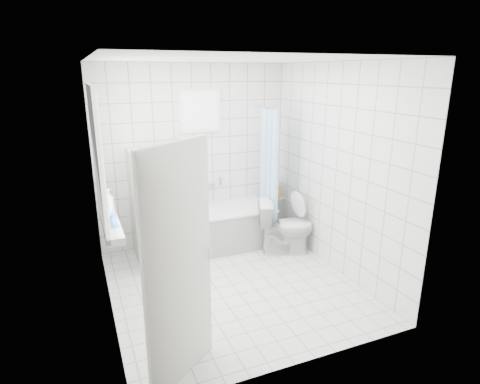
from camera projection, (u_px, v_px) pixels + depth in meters
name	position (u px, v px, depth m)	size (l,w,h in m)	color
ground	(233.00, 285.00, 4.86)	(3.00, 3.00, 0.00)	white
ceiling	(231.00, 59.00, 4.11)	(3.00, 3.00, 0.00)	white
wall_back	(194.00, 156.00, 5.81)	(2.80, 0.02, 2.60)	white
wall_front	(302.00, 227.00, 3.16)	(2.80, 0.02, 2.60)	white
wall_left	(101.00, 196.00, 3.97)	(0.02, 3.00, 2.60)	white
wall_right	(336.00, 170.00, 5.00)	(0.02, 3.00, 2.60)	white
window_left	(100.00, 160.00, 4.16)	(0.01, 0.90, 1.40)	white
window_back	(200.00, 111.00, 5.62)	(0.50, 0.01, 0.50)	white
window_sill	(111.00, 225.00, 4.39)	(0.18, 1.02, 0.08)	white
door	(179.00, 269.00, 3.13)	(0.04, 0.80, 2.00)	silver
bathtub	(210.00, 229.00, 5.80)	(1.83, 0.77, 0.58)	white
partition_wall	(140.00, 209.00, 5.27)	(0.15, 0.85, 1.50)	white
tiled_ledge	(271.00, 214.00, 6.45)	(0.40, 0.24, 0.55)	white
toilet	(286.00, 227.00, 5.63)	(0.43, 0.76, 0.78)	silver
curtain_rod	(266.00, 107.00, 5.60)	(0.02, 0.02, 0.80)	silver
shower_curtain	(269.00, 172.00, 5.75)	(0.14, 0.48, 1.78)	#49A3D9
tub_faucet	(208.00, 185.00, 5.98)	(0.18, 0.06, 0.06)	silver
sill_bottles	(109.00, 206.00, 4.47)	(0.15, 0.54, 0.33)	#389FFE
ledge_bottles	(273.00, 191.00, 6.32)	(0.21, 0.18, 0.24)	#1A24D5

